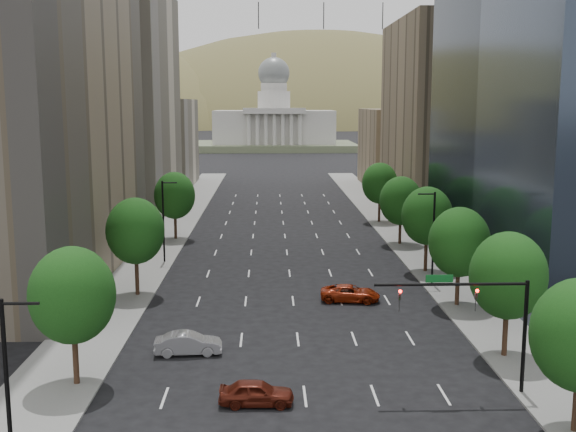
{
  "coord_description": "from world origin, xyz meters",
  "views": [
    {
      "loc": [
        -2.1,
        -8.58,
        17.23
      ],
      "look_at": [
        -0.51,
        47.51,
        8.0
      ],
      "focal_mm": 42.94,
      "sensor_mm": 36.0,
      "label": 1
    }
  ],
  "objects": [
    {
      "name": "sidewalk_right",
      "position": [
        15.5,
        60.0,
        0.07
      ],
      "size": [
        6.0,
        200.0,
        0.15
      ],
      "primitive_type": "cube",
      "color": "slate",
      "rests_on": "ground"
    },
    {
      "name": "capitol",
      "position": [
        0.0,
        249.71,
        8.58
      ],
      "size": [
        60.0,
        40.0,
        35.2
      ],
      "color": "#596647",
      "rests_on": "ground"
    },
    {
      "name": "streetlight_rn",
      "position": [
        13.44,
        55.0,
        4.84
      ],
      "size": [
        1.7,
        0.2,
        9.0
      ],
      "color": "black",
      "rests_on": "ground"
    },
    {
      "name": "car_silver",
      "position": [
        -7.72,
        37.2,
        0.77
      ],
      "size": [
        4.74,
        1.9,
        1.53
      ],
      "primitive_type": "imported",
      "rotation": [
        0.0,
        0.0,
        1.63
      ],
      "color": "#9B9BA0",
      "rests_on": "ground"
    },
    {
      "name": "car_maroon",
      "position": [
        -2.86,
        28.93,
        0.74
      ],
      "size": [
        4.37,
        1.85,
        1.47
      ],
      "primitive_type": "imported",
      "rotation": [
        0.0,
        0.0,
        1.55
      ],
      "color": "#53180D",
      "rests_on": "ground"
    },
    {
      "name": "parking_tan_right",
      "position": [
        25.0,
        100.0,
        15.0
      ],
      "size": [
        14.0,
        30.0,
        30.0
      ],
      "primitive_type": "cube",
      "color": "#8C7759",
      "rests_on": "ground"
    },
    {
      "name": "tree_left_0",
      "position": [
        -14.0,
        32.0,
        5.75
      ],
      "size": [
        5.2,
        5.2,
        8.75
      ],
      "color": "#382316",
      "rests_on": "ground"
    },
    {
      "name": "filler_right",
      "position": [
        25.0,
        133.0,
        8.0
      ],
      "size": [
        14.0,
        26.0,
        16.0
      ],
      "primitive_type": "cube",
      "color": "#8C7759",
      "rests_on": "ground"
    },
    {
      "name": "streetlight_ln",
      "position": [
        -13.44,
        65.0,
        4.84
      ],
      "size": [
        1.7,
        0.2,
        9.0
      ],
      "color": "black",
      "rests_on": "ground"
    },
    {
      "name": "filler_left",
      "position": [
        -25.0,
        136.0,
        9.0
      ],
      "size": [
        14.0,
        26.0,
        18.0
      ],
      "primitive_type": "cube",
      "color": "beige",
      "rests_on": "ground"
    },
    {
      "name": "tree_right_2",
      "position": [
        14.0,
        48.0,
        5.6
      ],
      "size": [
        5.2,
        5.2,
        8.61
      ],
      "color": "#382316",
      "rests_on": "ground"
    },
    {
      "name": "traffic_signal",
      "position": [
        10.53,
        30.0,
        5.17
      ],
      "size": [
        9.12,
        0.4,
        7.38
      ],
      "color": "black",
      "rests_on": "ground"
    },
    {
      "name": "tree_left_1",
      "position": [
        -14.0,
        52.0,
        5.96
      ],
      "size": [
        5.2,
        5.2,
        8.97
      ],
      "color": "#382316",
      "rests_on": "ground"
    },
    {
      "name": "tree_left_2",
      "position": [
        -14.0,
        78.0,
        5.68
      ],
      "size": [
        5.2,
        5.2,
        8.68
      ],
      "color": "#382316",
      "rests_on": "ground"
    },
    {
      "name": "tree_right_5",
      "position": [
        14.0,
        90.0,
        5.75
      ],
      "size": [
        5.2,
        5.2,
        8.75
      ],
      "color": "#382316",
      "rests_on": "ground"
    },
    {
      "name": "midrise_cream_left",
      "position": [
        -25.0,
        103.0,
        17.5
      ],
      "size": [
        14.0,
        30.0,
        35.0
      ],
      "primitive_type": "cube",
      "color": "beige",
      "rests_on": "ground"
    },
    {
      "name": "car_red_far",
      "position": [
        5.02,
        49.76,
        0.72
      ],
      "size": [
        5.47,
        3.06,
        1.45
      ],
      "primitive_type": "imported",
      "rotation": [
        0.0,
        0.0,
        1.44
      ],
      "color": "maroon",
      "rests_on": "ground"
    },
    {
      "name": "tree_right_1",
      "position": [
        14.0,
        36.0,
        5.75
      ],
      "size": [
        5.2,
        5.2,
        8.75
      ],
      "color": "#382316",
      "rests_on": "ground"
    },
    {
      "name": "sidewalk_left",
      "position": [
        -15.5,
        60.0,
        0.07
      ],
      "size": [
        6.0,
        200.0,
        0.15
      ],
      "primitive_type": "cube",
      "color": "slate",
      "rests_on": "ground"
    },
    {
      "name": "tree_right_3",
      "position": [
        14.0,
        60.0,
        5.89
      ],
      "size": [
        5.2,
        5.2,
        8.89
      ],
      "color": "#382316",
      "rests_on": "ground"
    },
    {
      "name": "streetlight_ls",
      "position": [
        -13.44,
        20.0,
        4.84
      ],
      "size": [
        1.7,
        0.2,
        9.0
      ],
      "color": "black",
      "rests_on": "ground"
    },
    {
      "name": "foothills",
      "position": [
        34.67,
        599.39,
        -37.78
      ],
      "size": [
        720.0,
        413.0,
        263.0
      ],
      "color": "olive",
      "rests_on": "ground"
    },
    {
      "name": "tree_right_4",
      "position": [
        14.0,
        74.0,
        5.46
      ],
      "size": [
        5.2,
        5.2,
        8.46
      ],
      "color": "#382316",
      "rests_on": "ground"
    }
  ]
}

